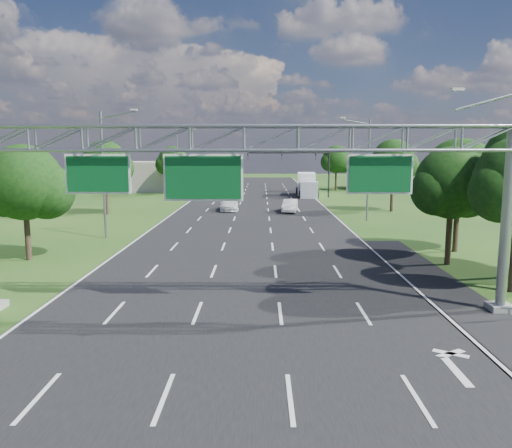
{
  "coord_description": "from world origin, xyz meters",
  "views": [
    {
      "loc": [
        0.97,
        -9.29,
        7.01
      ],
      "look_at": [
        0.72,
        14.49,
        3.48
      ],
      "focal_mm": 35.0,
      "sensor_mm": 36.0,
      "label": 1
    }
  ],
  "objects": [
    {
      "name": "tree_cluster_right",
      "position": [
        14.8,
        19.19,
        5.31
      ],
      "size": [
        9.91,
        14.6,
        8.68
      ],
      "color": "#2D2116",
      "rests_on": "ground"
    },
    {
      "name": "tree_verge_re",
      "position": [
        14.08,
        78.04,
        5.2
      ],
      "size": [
        5.76,
        4.8,
        7.84
      ],
      "color": "#2D2116",
      "rests_on": "ground"
    },
    {
      "name": "sign_gantry",
      "position": [
        0.33,
        12.0,
        6.89
      ],
      "size": [
        23.5,
        1.0,
        9.56
      ],
      "color": "gray",
      "rests_on": "ground"
    },
    {
      "name": "car_queue_c",
      "position": [
        -4.59,
        66.73,
        0.83
      ],
      "size": [
        2.18,
        4.94,
        1.65
      ],
      "primitive_type": "imported",
      "rotation": [
        0.0,
        0.0,
        -0.05
      ],
      "color": "black",
      "rests_on": "ground"
    },
    {
      "name": "traffic_signal",
      "position": [
        7.48,
        65.0,
        5.17
      ],
      "size": [
        12.21,
        0.24,
        7.0
      ],
      "color": "black",
      "rests_on": "ground"
    },
    {
      "name": "box_truck",
      "position": [
        8.0,
        67.55,
        1.67
      ],
      "size": [
        3.16,
        9.38,
        3.49
      ],
      "rotation": [
        0.0,
        0.0,
        -0.08
      ],
      "color": "white",
      "rests_on": "ground"
    },
    {
      "name": "building_right",
      "position": [
        24.0,
        82.0,
        2.0
      ],
      "size": [
        12.0,
        9.0,
        4.0
      ],
      "primitive_type": "cube",
      "color": "gray",
      "rests_on": "ground"
    },
    {
      "name": "building_left",
      "position": [
        -22.0,
        78.0,
        2.5
      ],
      "size": [
        14.0,
        10.0,
        5.0
      ],
      "primitive_type": "cube",
      "color": "gray",
      "rests_on": "ground"
    },
    {
      "name": "streetlight_l_near",
      "position": [
        -11.3,
        30.0,
        5.58
      ],
      "size": [
        2.97,
        0.22,
        10.16
      ],
      "color": "gray",
      "rests_on": "ground"
    },
    {
      "name": "tree_verge_la",
      "position": [
        -13.92,
        22.04,
        4.76
      ],
      "size": [
        5.76,
        4.8,
        7.4
      ],
      "color": "#2D2116",
      "rests_on": "ground"
    },
    {
      "name": "streetlight_l_far",
      "position": [
        -11.3,
        65.0,
        5.58
      ],
      "size": [
        2.97,
        0.22,
        10.16
      ],
      "color": "gray",
      "rests_on": "ground"
    },
    {
      "name": "tree_verge_lc",
      "position": [
        -12.92,
        70.04,
        4.98
      ],
      "size": [
        5.76,
        4.8,
        7.62
      ],
      "color": "#2D2116",
      "rests_on": "ground"
    },
    {
      "name": "road",
      "position": [
        0.0,
        30.0,
        0.0
      ],
      "size": [
        18.0,
        180.0,
        0.02
      ],
      "primitive_type": "cube",
      "color": "black",
      "rests_on": "ground"
    },
    {
      "name": "tree_verge_lb",
      "position": [
        -15.92,
        45.04,
        5.41
      ],
      "size": [
        5.76,
        4.8,
        8.06
      ],
      "color": "#2D2116",
      "rests_on": "ground"
    },
    {
      "name": "streetlight_r_mid",
      "position": [
        11.3,
        40.0,
        5.58
      ],
      "size": [
        2.97,
        0.22,
        10.16
      ],
      "color": "gray",
      "rests_on": "ground"
    },
    {
      "name": "ground",
      "position": [
        0.0,
        30.0,
        0.0
      ],
      "size": [
        220.0,
        220.0,
        0.0
      ],
      "primitive_type": "plane",
      "color": "#1E4414",
      "rests_on": "ground"
    },
    {
      "name": "car_queue_d",
      "position": [
        4.25,
        47.28,
        0.72
      ],
      "size": [
        2.09,
        4.54,
        1.44
      ],
      "primitive_type": "imported",
      "rotation": [
        0.0,
        0.0,
        -0.13
      ],
      "color": "silver",
      "rests_on": "ground"
    },
    {
      "name": "car_queue_a",
      "position": [
        -2.76,
        48.57,
        0.72
      ],
      "size": [
        2.13,
        5.01,
        1.44
      ],
      "primitive_type": "imported",
      "rotation": [
        0.0,
        0.0,
        0.02
      ],
      "color": "silver",
      "rests_on": "ground"
    },
    {
      "name": "tree_verge_rd",
      "position": [
        16.08,
        48.04,
        5.63
      ],
      "size": [
        5.76,
        4.8,
        8.28
      ],
      "color": "#2D2116",
      "rests_on": "ground"
    },
    {
      "name": "road_flare",
      "position": [
        10.2,
        14.0,
        0.0
      ],
      "size": [
        3.0,
        30.0,
        0.02
      ],
      "primitive_type": "cube",
      "color": "black",
      "rests_on": "ground"
    }
  ]
}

